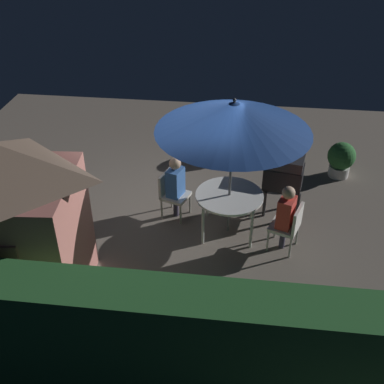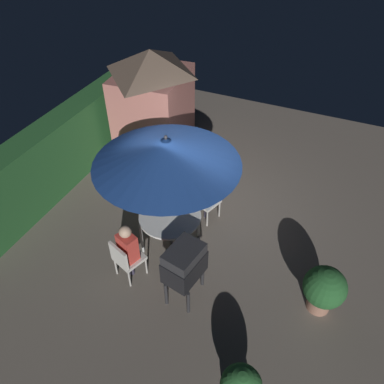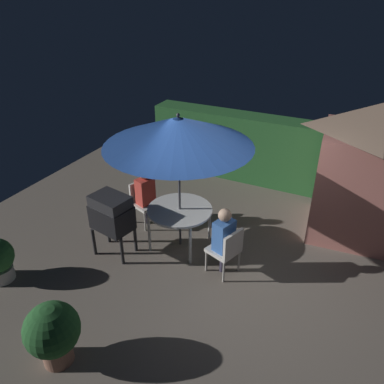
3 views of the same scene
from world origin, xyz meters
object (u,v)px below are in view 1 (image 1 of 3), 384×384
at_px(chair_near_shed, 289,225).
at_px(person_in_blue, 175,181).
at_px(potted_plant_by_shed, 341,159).
at_px(patio_table, 229,198).
at_px(bbq_grill, 284,173).
at_px(chair_far_side, 172,192).
at_px(garden_shed, 12,225).
at_px(person_in_red, 286,211).
at_px(potted_plant_by_grill, 248,132).
at_px(patio_umbrella, 234,117).

distance_m(chair_near_shed, person_in_blue, 2.20).
bearing_deg(person_in_blue, potted_plant_by_shed, -150.61).
height_order(potted_plant_by_shed, person_in_blue, person_in_blue).
distance_m(patio_table, bbq_grill, 1.23).
xyz_separation_m(chair_far_side, potted_plant_by_shed, (-3.36, -1.82, -0.10)).
distance_m(garden_shed, potted_plant_by_shed, 6.75).
distance_m(patio_table, potted_plant_by_shed, 3.18).
bearing_deg(patio_table, person_in_blue, -19.21).
bearing_deg(person_in_blue, patio_table, 160.79).
bearing_deg(chair_far_side, person_in_red, 160.41).
relative_size(chair_far_side, potted_plant_by_shed, 1.15).
xyz_separation_m(bbq_grill, potted_plant_by_shed, (-1.31, -1.45, -0.43)).
height_order(patio_table, potted_plant_by_grill, potted_plant_by_grill).
bearing_deg(person_in_red, person_in_blue, -19.60).
bearing_deg(person_in_red, bbq_grill, -89.84).
bearing_deg(garden_shed, person_in_blue, -130.72).
bearing_deg(patio_table, potted_plant_by_grill, -95.11).
xyz_separation_m(chair_near_shed, person_in_red, (0.08, -0.03, 0.26)).
distance_m(bbq_grill, potted_plant_by_grill, 2.36).
relative_size(potted_plant_by_shed, potted_plant_by_grill, 0.83).
distance_m(garden_shed, bbq_grill, 4.80).
relative_size(patio_umbrella, bbq_grill, 2.16).
xyz_separation_m(patio_umbrella, potted_plant_by_grill, (-0.27, -2.98, -1.75)).
xyz_separation_m(bbq_grill, chair_far_side, (2.06, 0.37, -0.33)).
distance_m(patio_umbrella, person_in_blue, 1.84).
xyz_separation_m(patio_table, potted_plant_by_shed, (-2.27, -2.20, -0.31)).
relative_size(chair_near_shed, chair_far_side, 1.00).
bearing_deg(patio_umbrella, person_in_red, 159.98).
xyz_separation_m(patio_table, person_in_blue, (1.01, -0.35, 0.05)).
distance_m(garden_shed, chair_near_shed, 4.40).
height_order(bbq_grill, chair_far_side, bbq_grill).
height_order(patio_umbrella, chair_near_shed, patio_umbrella).
bearing_deg(bbq_grill, garden_shed, 34.25).
height_order(bbq_grill, potted_plant_by_grill, bbq_grill).
relative_size(bbq_grill, person_in_red, 0.95).
bearing_deg(person_in_red, potted_plant_by_shed, -117.06).
bearing_deg(potted_plant_by_shed, potted_plant_by_grill, -21.23).
bearing_deg(patio_umbrella, chair_near_shed, 159.98).
xyz_separation_m(patio_table, potted_plant_by_grill, (-0.27, -2.98, -0.20)).
bearing_deg(person_in_red, patio_table, -20.02).
bearing_deg(patio_table, chair_far_side, -19.21).
relative_size(patio_umbrella, potted_plant_by_shed, 3.32).
bearing_deg(patio_umbrella, potted_plant_by_shed, -135.90).
height_order(potted_plant_by_shed, person_in_red, person_in_red).
relative_size(garden_shed, chair_near_shed, 2.96).
height_order(patio_table, chair_far_side, chair_far_side).
distance_m(bbq_grill, chair_near_shed, 1.18).
bearing_deg(potted_plant_by_grill, chair_near_shed, 103.08).
height_order(chair_near_shed, person_in_red, person_in_red).
xyz_separation_m(bbq_grill, chair_near_shed, (-0.08, 1.13, -0.33)).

